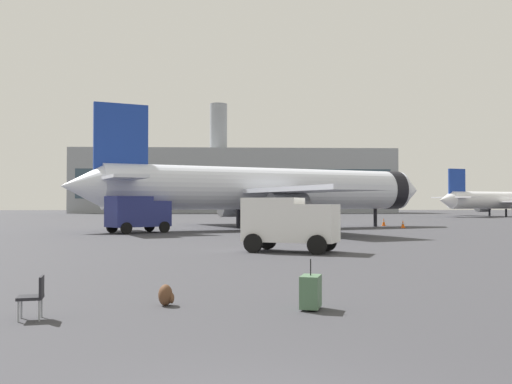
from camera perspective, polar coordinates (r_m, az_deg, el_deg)
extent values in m
cylinder|color=silver|center=(51.54, 1.31, 0.35)|extent=(29.13, 15.11, 3.80)
cone|color=silver|center=(60.53, 15.17, 0.16)|extent=(3.61, 4.26, 3.61)
cone|color=silver|center=(46.57, -17.29, 0.57)|extent=(4.27, 4.39, 3.42)
cylinder|color=black|center=(59.13, 13.55, 0.18)|extent=(2.79, 4.12, 3.88)
cube|color=silver|center=(58.42, -3.07, -0.13)|extent=(10.62, 16.61, 0.36)
cube|color=silver|center=(44.01, 4.80, 0.23)|extent=(10.62, 16.61, 0.36)
cylinder|color=gray|center=(56.10, -2.11, -1.41)|extent=(3.80, 3.27, 2.20)
cylinder|color=gray|center=(46.18, 3.25, -1.45)|extent=(3.80, 3.27, 2.20)
cube|color=#193899|center=(47.34, -13.53, 4.89)|extent=(4.20, 2.03, 6.40)
cube|color=silver|center=(50.16, -14.85, 1.12)|extent=(4.72, 6.54, 0.24)
cube|color=silver|center=(43.88, -13.34, 1.44)|extent=(4.72, 6.54, 0.24)
cylinder|color=black|center=(57.90, 12.01, -2.57)|extent=(0.36, 0.36, 1.80)
cylinder|color=black|center=(52.87, -1.79, -2.72)|extent=(0.44, 0.44, 1.80)
cylinder|color=black|center=(48.51, 0.47, -2.86)|extent=(0.44, 0.44, 1.80)
cylinder|color=white|center=(110.02, 23.89, -0.77)|extent=(23.44, 10.83, 3.02)
cone|color=white|center=(100.97, 18.68, -0.78)|extent=(3.30, 3.41, 2.71)
cube|color=white|center=(113.97, 21.32, -0.92)|extent=(7.85, 13.24, 0.29)
cylinder|color=gray|center=(112.54, 22.02, -1.44)|extent=(2.98, 2.50, 1.75)
cube|color=#193899|center=(102.64, 19.71, 0.82)|extent=(3.39, 1.44, 5.08)
cube|color=white|center=(104.24, 18.63, -0.53)|extent=(3.54, 5.18, 0.19)
cube|color=white|center=(100.44, 20.52, -0.49)|extent=(3.54, 5.18, 0.19)
cylinder|color=black|center=(110.24, 22.61, -1.93)|extent=(0.35, 0.35, 1.43)
cylinder|color=black|center=(107.56, 24.04, -1.94)|extent=(0.35, 0.35, 1.43)
cube|color=navy|center=(46.23, -10.16, -2.16)|extent=(2.69, 2.77, 2.04)
cube|color=#1E232D|center=(46.60, -9.41, -1.57)|extent=(1.31, 1.59, 0.84)
cube|color=navy|center=(45.03, -12.77, -1.95)|extent=(3.81, 3.67, 2.40)
cylinder|color=black|center=(47.31, -10.76, -3.43)|extent=(0.84, 0.74, 0.90)
cylinder|color=black|center=(45.34, -9.28, -3.53)|extent=(0.84, 0.74, 0.90)
cylinder|color=black|center=(45.69, -14.40, -3.49)|extent=(0.84, 0.74, 0.90)
cylinder|color=black|center=(43.65, -13.02, -3.61)|extent=(0.84, 0.74, 0.90)
cube|color=white|center=(26.60, 6.28, -3.17)|extent=(2.39, 2.52, 1.78)
cube|color=#1E232D|center=(26.42, 7.86, -2.27)|extent=(0.76, 1.69, 0.74)
cube|color=white|center=(27.20, 1.77, -2.80)|extent=(3.20, 2.86, 2.10)
cylinder|color=black|center=(27.62, 7.25, -5.04)|extent=(0.92, 0.55, 0.90)
cylinder|color=black|center=(25.58, 6.21, -5.35)|extent=(0.92, 0.55, 0.90)
cylinder|color=black|center=(28.46, 1.17, -4.94)|extent=(0.92, 0.55, 0.90)
cylinder|color=black|center=(26.48, -0.30, -5.22)|extent=(0.92, 0.55, 0.90)
cube|color=#F2590C|center=(59.94, 12.84, -3.36)|extent=(0.44, 0.44, 0.04)
cone|color=#F2590C|center=(59.93, 12.83, -2.96)|extent=(0.36, 0.36, 0.79)
cylinder|color=white|center=(59.92, 12.83, -2.92)|extent=(0.23, 0.23, 0.10)
cube|color=#F2590C|center=(55.11, 14.69, -3.54)|extent=(0.44, 0.44, 0.04)
cone|color=#F2590C|center=(55.10, 14.69, -3.14)|extent=(0.36, 0.36, 0.72)
cylinder|color=white|center=(55.10, 14.69, -3.11)|extent=(0.23, 0.23, 0.10)
cube|color=#476B4C|center=(12.49, 5.57, -10.02)|extent=(0.57, 0.73, 0.70)
cylinder|color=black|center=(12.42, 5.57, -7.60)|extent=(0.02, 0.02, 0.36)
cylinder|color=black|center=(12.77, 5.74, -11.42)|extent=(0.09, 0.05, 0.08)
cylinder|color=black|center=(12.33, 5.40, -11.79)|extent=(0.09, 0.05, 0.08)
ellipsoid|color=brown|center=(13.07, -9.18, -10.28)|extent=(0.32, 0.40, 0.48)
ellipsoid|color=brown|center=(13.07, -8.56, -10.61)|extent=(0.12, 0.28, 0.24)
cube|color=black|center=(12.21, -21.93, -9.91)|extent=(0.57, 0.57, 0.06)
cube|color=black|center=(12.16, -20.93, -8.91)|extent=(0.15, 0.48, 0.40)
cylinder|color=#999EA5|center=(12.09, -22.99, -11.05)|extent=(0.04, 0.04, 0.44)
cylinder|color=#999EA5|center=(12.46, -22.71, -10.75)|extent=(0.04, 0.04, 0.44)
cylinder|color=#999EA5|center=(12.04, -21.15, -11.10)|extent=(0.04, 0.04, 0.44)
cylinder|color=#999EA5|center=(12.41, -20.93, -10.80)|extent=(0.04, 0.04, 0.44)
cube|color=gray|center=(143.34, -2.19, 1.04)|extent=(79.65, 17.17, 15.83)
cube|color=#334756|center=(134.68, -2.18, 0.85)|extent=(75.67, 0.10, 7.12)
cylinder|color=gray|center=(144.59, -3.83, 6.56)|extent=(4.40, 4.40, 12.00)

